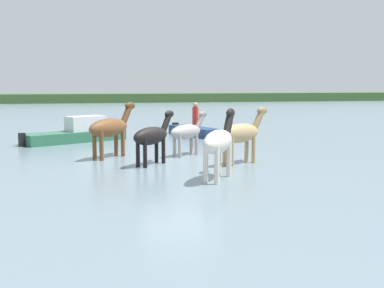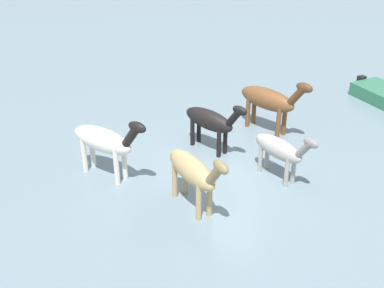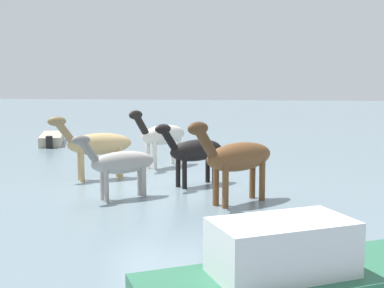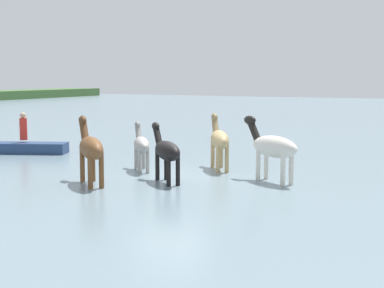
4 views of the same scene
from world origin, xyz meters
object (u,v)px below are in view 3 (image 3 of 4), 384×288
Objects in this scene: horse_mid_herd at (97,144)px; horse_lead at (194,151)px; boat_dinghy_port at (52,140)px; horse_dark_mare at (162,135)px; horse_chestnut_trailing at (237,157)px; boat_tender_starboard at (314,282)px; horse_pinto_flank at (120,163)px.

horse_lead is at bearing 138.38° from horse_mid_herd.
horse_dark_mare is at bearing -151.80° from boat_dinghy_port.
horse_chestnut_trailing is 1.13× the size of horse_lead.
boat_tender_starboard is (-5.78, 7.71, -0.75)m from horse_mid_herd.
boat_tender_starboard is at bearing 54.88° from horse_dark_mare.
horse_pinto_flank is at bearing -48.24° from horse_chestnut_trailing.
horse_lead is 0.40× the size of boat_tender_starboard.
horse_mid_herd is (1.44, 2.48, -0.04)m from horse_dark_mare.
horse_chestnut_trailing is 0.45× the size of boat_tender_starboard.
horse_pinto_flank reaches higher than boat_dinghy_port.
horse_pinto_flank is at bearing -168.82° from boat_dinghy_port.
horse_dark_mare reaches higher than horse_mid_herd.
horse_mid_herd reaches higher than boat_tender_starboard.
horse_lead is at bearing -102.89° from horse_chestnut_trailing.
horse_lead is 0.53× the size of boat_dinghy_port.
boat_tender_starboard is at bearing 93.45° from horse_mid_herd.
horse_lead reaches higher than horse_pinto_flank.
horse_dark_mare is (2.94, -4.82, -0.02)m from horse_chestnut_trailing.
horse_mid_herd reaches higher than horse_lead.
horse_chestnut_trailing is at bearing -104.90° from boat_tender_starboard.
boat_tender_starboard is at bearing 62.45° from horse_lead.
horse_pinto_flank is at bearing -80.77° from boat_tender_starboard.
horse_chestnut_trailing reaches higher than horse_pinto_flank.
horse_chestnut_trailing is 0.60× the size of boat_dinghy_port.
horse_pinto_flank is 0.50× the size of boat_dinghy_port.
horse_dark_mare is 3.33m from horse_lead.
horse_pinto_flank is (-0.03, 4.81, -0.19)m from horse_dark_mare.
horse_pinto_flank is 2.76m from horse_mid_herd.
horse_mid_herd is (1.46, -2.33, 0.15)m from horse_pinto_flank.
horse_chestnut_trailing is 0.92× the size of horse_dark_mare.
horse_chestnut_trailing is at bearing 77.03° from horse_lead.
horse_dark_mare is 1.22× the size of horse_lead.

